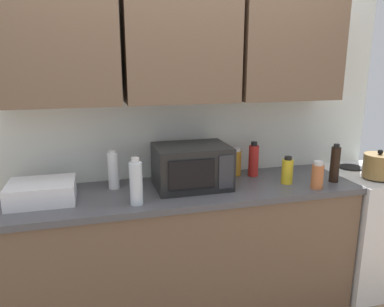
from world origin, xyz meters
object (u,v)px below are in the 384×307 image
object	(u,v)px
bottle_soy_dark	(335,164)
bottle_amber_vinegar	(236,162)
microwave	(192,166)
bottle_white_jar	(113,170)
stove_range	(375,226)
bottle_red_sauce	(253,160)
bottle_spice_jar	(317,175)
bottle_clear_tall	(136,183)
kettle	(379,166)
dish_rack	(42,192)
bottle_yellow_mustard	(287,171)

from	to	relation	value
bottle_soy_dark	bottle_amber_vinegar	xyz separation A→B (m)	(-0.60, 0.32, -0.03)
microwave	bottle_white_jar	xyz separation A→B (m)	(-0.50, 0.10, -0.02)
stove_range	bottle_white_jar	bearing A→B (deg)	175.74
bottle_red_sauce	bottle_white_jar	bearing A→B (deg)	-179.28
stove_range	bottle_spice_jar	world-z (taller)	bottle_spice_jar
bottle_spice_jar	bottle_soy_dark	size ratio (longest dim) A/B	0.69
bottle_soy_dark	bottle_white_jar	bearing A→B (deg)	170.00
bottle_white_jar	bottle_clear_tall	size ratio (longest dim) A/B	0.92
kettle	bottle_red_sauce	xyz separation A→B (m)	(-0.82, 0.30, 0.02)
kettle	bottle_white_jar	world-z (taller)	bottle_white_jar
bottle_spice_jar	dish_rack	bearing A→B (deg)	172.52
microwave	bottle_white_jar	size ratio (longest dim) A/B	1.87
kettle	microwave	xyz separation A→B (m)	(-1.31, 0.18, 0.04)
dish_rack	bottle_red_sauce	size ratio (longest dim) A/B	1.50
microwave	bottle_yellow_mustard	bearing A→B (deg)	-9.01
kettle	bottle_white_jar	size ratio (longest dim) A/B	0.81
microwave	bottle_spice_jar	xyz separation A→B (m)	(0.78, -0.25, -0.05)
microwave	bottle_amber_vinegar	size ratio (longest dim) A/B	2.36
bottle_white_jar	bottle_red_sauce	bearing A→B (deg)	0.72
dish_rack	bottle_white_jar	bearing A→B (deg)	16.71
bottle_red_sauce	bottle_spice_jar	xyz separation A→B (m)	(0.29, -0.36, -0.03)
bottle_spice_jar	bottle_soy_dark	distance (m)	0.22
kettle	microwave	distance (m)	1.33
bottle_red_sauce	bottle_spice_jar	world-z (taller)	bottle_red_sauce
kettle	bottle_white_jar	xyz separation A→B (m)	(-1.81, 0.29, 0.03)
bottle_white_jar	bottle_amber_vinegar	world-z (taller)	bottle_white_jar
dish_rack	bottle_yellow_mustard	xyz separation A→B (m)	(1.57, -0.08, 0.03)
stove_range	bottle_spice_jar	xyz separation A→B (m)	(-0.70, -0.20, 0.54)
bottle_soy_dark	bottle_amber_vinegar	distance (m)	0.68
bottle_yellow_mustard	bottle_amber_vinegar	world-z (taller)	bottle_amber_vinegar
kettle	bottle_white_jar	bearing A→B (deg)	170.98
microwave	dish_rack	bearing A→B (deg)	-178.48
bottle_red_sauce	bottle_white_jar	xyz separation A→B (m)	(-0.99, -0.01, 0.01)
bottle_white_jar	bottle_yellow_mustard	distance (m)	1.16
microwave	dish_rack	size ratio (longest dim) A/B	1.26
bottle_red_sauce	bottle_clear_tall	world-z (taller)	bottle_clear_tall
bottle_spice_jar	bottle_clear_tall	bearing A→B (deg)	178.42
bottle_yellow_mustard	bottle_amber_vinegar	bearing A→B (deg)	134.89
bottle_red_sauce	bottle_white_jar	world-z (taller)	bottle_white_jar
bottle_spice_jar	stove_range	bearing A→B (deg)	16.18
dish_rack	bottle_amber_vinegar	world-z (taller)	bottle_amber_vinegar
stove_range	kettle	bearing A→B (deg)	-140.53
dish_rack	bottle_yellow_mustard	size ratio (longest dim) A/B	2.01
bottle_spice_jar	bottle_soy_dark	world-z (taller)	bottle_soy_dark
kettle	bottle_soy_dark	size ratio (longest dim) A/B	0.79
bottle_white_jar	bottle_soy_dark	size ratio (longest dim) A/B	0.97
microwave	bottle_yellow_mustard	size ratio (longest dim) A/B	2.54
bottle_clear_tall	bottle_yellow_mustard	xyz separation A→B (m)	(1.04, 0.11, -0.04)
bottle_clear_tall	bottle_amber_vinegar	world-z (taller)	bottle_clear_tall
dish_rack	bottle_spice_jar	world-z (taller)	bottle_spice_jar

